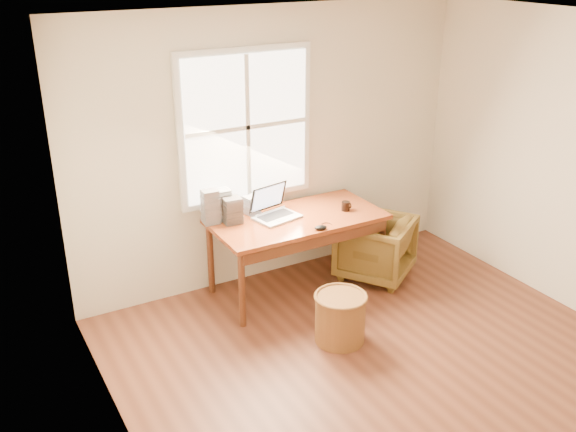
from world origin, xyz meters
name	(u,v)px	position (x,y,z in m)	size (l,w,h in m)	color
room_shell	(415,223)	(-0.02, 0.16, 1.32)	(4.04, 4.54, 2.64)	brown
desk	(297,219)	(0.00, 1.80, 0.73)	(1.60, 0.80, 0.04)	brown
armchair	(375,247)	(0.81, 1.65, 0.31)	(0.66, 0.68, 0.62)	brown
wicker_stool	(340,318)	(-0.13, 0.86, 0.21)	(0.42, 0.42, 0.42)	brown
laptop	(277,205)	(-0.18, 1.86, 0.89)	(0.36, 0.38, 0.27)	#B4B7BC
mouse	(321,228)	(0.04, 1.45, 0.77)	(0.11, 0.07, 0.04)	black
coffee_mug	(346,206)	(0.48, 1.71, 0.79)	(0.08, 0.08, 0.09)	black
cd_stack_a	(222,204)	(-0.62, 2.09, 0.90)	(0.15, 0.13, 0.29)	silver
cd_stack_b	(233,210)	(-0.57, 1.97, 0.87)	(0.16, 0.14, 0.24)	#242429
cd_stack_c	(210,207)	(-0.75, 2.06, 0.91)	(0.14, 0.12, 0.32)	#AAA8B6
cd_stack_d	(252,205)	(-0.32, 2.08, 0.84)	(0.14, 0.12, 0.17)	silver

